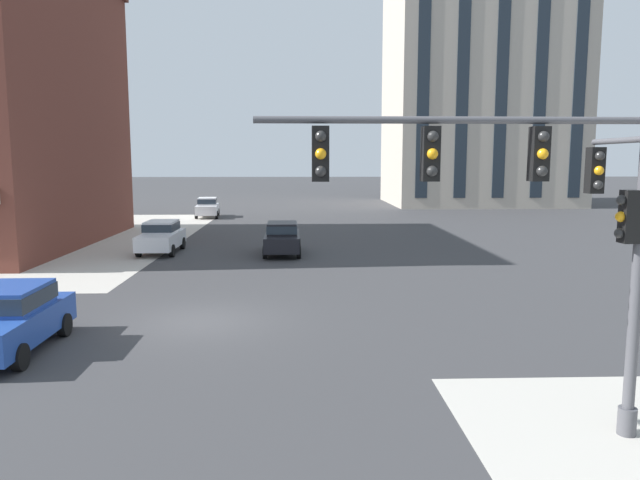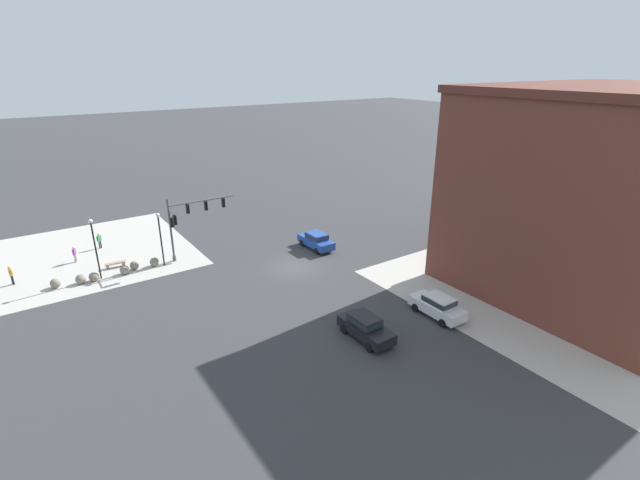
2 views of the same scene
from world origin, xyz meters
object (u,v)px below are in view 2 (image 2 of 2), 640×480
(bench_near_signal, at_px, (115,264))
(car_main_southbound_near, at_px, (365,326))
(traffic_signal_main, at_px, (186,219))
(bollard_sphere_curb_b, at_px, (135,265))
(bollard_sphere_curb_c, at_px, (125,270))
(pedestrian_walking_east, at_px, (74,253))
(car_cross_eastbound, at_px, (468,199))
(bollard_sphere_curb_a, at_px, (154,262))
(street_lamp_mid_sidewalk, at_px, (94,242))
(pedestrian_at_curb, at_px, (11,274))
(street_lamp_corner_near, at_px, (160,233))
(car_main_northbound_near, at_px, (316,240))
(bollard_sphere_curb_e, at_px, (81,279))
(car_main_northbound_far, at_px, (438,305))
(pedestrian_near_bench, at_px, (99,240))
(bollard_sphere_curb_d, at_px, (94,277))
(bollard_sphere_curb_f, at_px, (55,283))

(bench_near_signal, distance_m, car_main_southbound_near, 25.28)
(traffic_signal_main, distance_m, bollard_sphere_curb_b, 6.34)
(bollard_sphere_curb_c, relative_size, pedestrian_walking_east, 0.53)
(car_main_southbound_near, distance_m, car_cross_eastbound, 35.61)
(bollard_sphere_curb_a, height_order, street_lamp_mid_sidewalk, street_lamp_mid_sidewalk)
(street_lamp_mid_sidewalk, distance_m, car_cross_eastbound, 45.13)
(pedestrian_at_curb, relative_size, street_lamp_corner_near, 0.33)
(car_main_northbound_near, bearing_deg, bollard_sphere_curb_c, -14.85)
(bench_near_signal, height_order, car_main_northbound_near, car_main_northbound_near)
(bollard_sphere_curb_a, relative_size, pedestrian_at_curb, 0.49)
(bollard_sphere_curb_e, height_order, street_lamp_mid_sidewalk, street_lamp_mid_sidewalk)
(pedestrian_at_curb, distance_m, street_lamp_mid_sidewalk, 7.59)
(pedestrian_walking_east, distance_m, car_cross_eastbound, 47.09)
(traffic_signal_main, height_order, car_main_northbound_far, traffic_signal_main)
(pedestrian_near_bench, distance_m, car_main_southbound_near, 30.73)
(bollard_sphere_curb_b, xyz_separation_m, bollard_sphere_curb_d, (3.57, 0.50, 0.00))
(traffic_signal_main, height_order, bench_near_signal, traffic_signal_main)
(bollard_sphere_curb_d, xyz_separation_m, bench_near_signal, (-2.20, -1.99, -0.09))
(bollard_sphere_curb_d, bearing_deg, pedestrian_walking_east, -82.88)
(car_main_southbound_near, bearing_deg, street_lamp_corner_near, -68.92)
(bollard_sphere_curb_d, relative_size, pedestrian_at_curb, 0.49)
(pedestrian_at_curb, bearing_deg, car_cross_eastbound, 172.07)
(pedestrian_near_bench, relative_size, pedestrian_walking_east, 1.03)
(street_lamp_corner_near, height_order, street_lamp_mid_sidewalk, street_lamp_mid_sidewalk)
(pedestrian_near_bench, relative_size, car_main_northbound_far, 0.37)
(street_lamp_mid_sidewalk, bearing_deg, bollard_sphere_curb_c, 172.00)
(car_main_northbound_far, bearing_deg, bollard_sphere_curb_c, -50.03)
(traffic_signal_main, distance_m, car_main_northbound_far, 24.50)
(bollard_sphere_curb_a, relative_size, pedestrian_walking_east, 0.53)
(pedestrian_at_curb, relative_size, street_lamp_mid_sidewalk, 0.31)
(bench_near_signal, bearing_deg, pedestrian_at_curb, -9.00)
(traffic_signal_main, bearing_deg, bollard_sphere_curb_c, 1.91)
(bollard_sphere_curb_b, relative_size, pedestrian_walking_east, 0.53)
(bollard_sphere_curb_b, bearing_deg, car_cross_eastbound, 174.03)
(traffic_signal_main, distance_m, pedestrian_walking_east, 11.27)
(pedestrian_near_bench, bearing_deg, street_lamp_mid_sidewalk, 79.87)
(bollard_sphere_curb_b, distance_m, bollard_sphere_curb_c, 1.13)
(bench_near_signal, height_order, pedestrian_at_curb, pedestrian_at_curb)
(pedestrian_walking_east, bearing_deg, car_main_northbound_far, 128.20)
(car_main_northbound_near, height_order, car_main_northbound_far, same)
(bollard_sphere_curb_d, xyz_separation_m, car_cross_eastbound, (-45.46, 3.88, 0.50))
(bollard_sphere_curb_c, distance_m, street_lamp_corner_near, 4.54)
(bollard_sphere_curb_a, height_order, car_main_southbound_near, car_main_southbound_near)
(traffic_signal_main, bearing_deg, bollard_sphere_curb_f, -1.45)
(bollard_sphere_curb_d, distance_m, bollard_sphere_curb_f, 2.98)
(bollard_sphere_curb_e, distance_m, street_lamp_mid_sidewalk, 3.47)
(bollard_sphere_curb_c, bearing_deg, car_main_northbound_far, 129.97)
(bollard_sphere_curb_d, relative_size, bollard_sphere_curb_e, 1.00)
(pedestrian_near_bench, bearing_deg, bollard_sphere_curb_c, 94.35)
(bollard_sphere_curb_a, bearing_deg, pedestrian_near_bench, -66.46)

